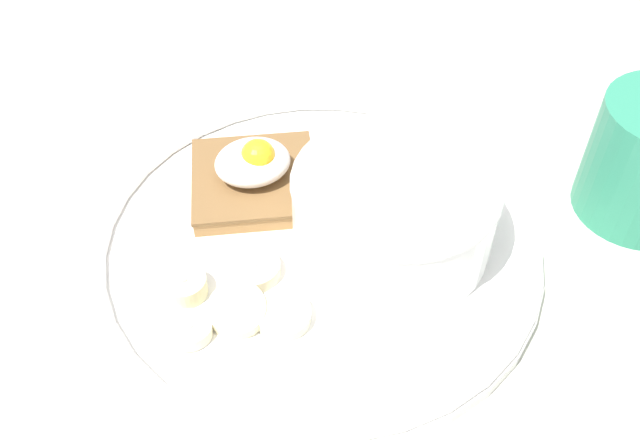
{
  "coord_description": "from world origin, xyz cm",
  "views": [
    {
      "loc": [
        9.73,
        30.17,
        38.32
      ],
      "look_at": [
        0.0,
        0.0,
        5.0
      ],
      "focal_mm": 40.0,
      "sensor_mm": 36.0,
      "label": 1
    }
  ],
  "objects_px": {
    "poached_egg": "(254,161)",
    "banana_slice_inner": "(190,330)",
    "banana_slice_right": "(185,286)",
    "banana_slice_front": "(237,310)",
    "oatmeal_bowl": "(393,211)",
    "banana_slice_back": "(283,315)",
    "banana_slice_left": "(254,269)",
    "toast_slice": "(254,181)"
  },
  "relations": [
    {
      "from": "banana_slice_front",
      "to": "banana_slice_left",
      "type": "relative_size",
      "value": 0.93
    },
    {
      "from": "banana_slice_front",
      "to": "toast_slice",
      "type": "bearing_deg",
      "value": -109.38
    },
    {
      "from": "toast_slice",
      "to": "banana_slice_right",
      "type": "bearing_deg",
      "value": 50.5
    },
    {
      "from": "banana_slice_right",
      "to": "banana_slice_front",
      "type": "bearing_deg",
      "value": 132.95
    },
    {
      "from": "banana_slice_back",
      "to": "banana_slice_left",
      "type": "bearing_deg",
      "value": -78.92
    },
    {
      "from": "banana_slice_back",
      "to": "banana_slice_right",
      "type": "relative_size",
      "value": 0.88
    },
    {
      "from": "banana_slice_back",
      "to": "banana_slice_inner",
      "type": "xyz_separation_m",
      "value": [
        0.06,
        -0.01,
        -0.0
      ]
    },
    {
      "from": "banana_slice_front",
      "to": "banana_slice_left",
      "type": "distance_m",
      "value": 0.04
    },
    {
      "from": "banana_slice_right",
      "to": "banana_slice_inner",
      "type": "bearing_deg",
      "value": 84.77
    },
    {
      "from": "banana_slice_front",
      "to": "banana_slice_back",
      "type": "xyz_separation_m",
      "value": [
        -0.03,
        0.01,
        -0.0
      ]
    },
    {
      "from": "oatmeal_bowl",
      "to": "banana_slice_front",
      "type": "distance_m",
      "value": 0.12
    },
    {
      "from": "oatmeal_bowl",
      "to": "banana_slice_inner",
      "type": "xyz_separation_m",
      "value": [
        0.14,
        0.03,
        -0.02
      ]
    },
    {
      "from": "poached_egg",
      "to": "banana_slice_left",
      "type": "distance_m",
      "value": 0.08
    },
    {
      "from": "banana_slice_inner",
      "to": "banana_slice_back",
      "type": "bearing_deg",
      "value": 172.72
    },
    {
      "from": "banana_slice_right",
      "to": "banana_slice_inner",
      "type": "relative_size",
      "value": 1.04
    },
    {
      "from": "banana_slice_front",
      "to": "banana_slice_back",
      "type": "relative_size",
      "value": 1.28
    },
    {
      "from": "poached_egg",
      "to": "banana_slice_back",
      "type": "relative_size",
      "value": 1.53
    },
    {
      "from": "banana_slice_left",
      "to": "banana_slice_back",
      "type": "relative_size",
      "value": 1.37
    },
    {
      "from": "banana_slice_right",
      "to": "banana_slice_left",
      "type": "bearing_deg",
      "value": -177.63
    },
    {
      "from": "toast_slice",
      "to": "poached_egg",
      "type": "xyz_separation_m",
      "value": [
        -0.0,
        0.0,
        0.02
      ]
    },
    {
      "from": "banana_slice_front",
      "to": "banana_slice_inner",
      "type": "xyz_separation_m",
      "value": [
        0.03,
        0.0,
        -0.0
      ]
    },
    {
      "from": "toast_slice",
      "to": "banana_slice_back",
      "type": "bearing_deg",
      "value": 84.13
    },
    {
      "from": "banana_slice_back",
      "to": "banana_slice_inner",
      "type": "bearing_deg",
      "value": -7.28
    },
    {
      "from": "poached_egg",
      "to": "banana_slice_front",
      "type": "distance_m",
      "value": 0.11
    },
    {
      "from": "toast_slice",
      "to": "banana_slice_left",
      "type": "distance_m",
      "value": 0.08
    },
    {
      "from": "banana_slice_left",
      "to": "banana_slice_inner",
      "type": "height_order",
      "value": "same"
    },
    {
      "from": "toast_slice",
      "to": "banana_slice_left",
      "type": "bearing_deg",
      "value": 75.25
    },
    {
      "from": "poached_egg",
      "to": "banana_slice_back",
      "type": "xyz_separation_m",
      "value": [
        0.01,
        0.12,
        -0.02
      ]
    },
    {
      "from": "banana_slice_left",
      "to": "banana_slice_right",
      "type": "bearing_deg",
      "value": 2.37
    },
    {
      "from": "oatmeal_bowl",
      "to": "poached_egg",
      "type": "relative_size",
      "value": 2.48
    },
    {
      "from": "toast_slice",
      "to": "banana_slice_inner",
      "type": "height_order",
      "value": "toast_slice"
    },
    {
      "from": "poached_egg",
      "to": "banana_slice_inner",
      "type": "height_order",
      "value": "poached_egg"
    },
    {
      "from": "oatmeal_bowl",
      "to": "poached_egg",
      "type": "bearing_deg",
      "value": -46.73
    },
    {
      "from": "oatmeal_bowl",
      "to": "poached_egg",
      "type": "xyz_separation_m",
      "value": [
        0.07,
        -0.08,
        -0.0
      ]
    },
    {
      "from": "poached_egg",
      "to": "banana_slice_inner",
      "type": "xyz_separation_m",
      "value": [
        0.07,
        0.11,
        -0.02
      ]
    },
    {
      "from": "banana_slice_front",
      "to": "banana_slice_left",
      "type": "bearing_deg",
      "value": -119.78
    },
    {
      "from": "banana_slice_inner",
      "to": "poached_egg",
      "type": "bearing_deg",
      "value": -121.84
    },
    {
      "from": "toast_slice",
      "to": "banana_slice_right",
      "type": "distance_m",
      "value": 0.1
    },
    {
      "from": "banana_slice_left",
      "to": "banana_slice_inner",
      "type": "bearing_deg",
      "value": 35.65
    },
    {
      "from": "banana_slice_left",
      "to": "toast_slice",
      "type": "bearing_deg",
      "value": -104.75
    },
    {
      "from": "banana_slice_front",
      "to": "oatmeal_bowl",
      "type": "bearing_deg",
      "value": -165.21
    },
    {
      "from": "oatmeal_bowl",
      "to": "banana_slice_inner",
      "type": "bearing_deg",
      "value": 13.02
    }
  ]
}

